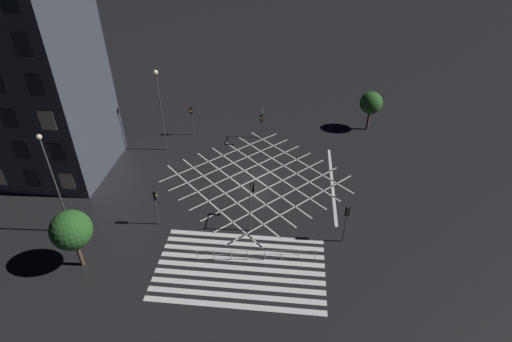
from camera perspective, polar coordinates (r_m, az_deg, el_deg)
name	(u,v)px	position (r m, az deg, el deg)	size (l,w,h in m)	color
ground_plane	(256,179)	(42.05, 0.00, -1.12)	(200.00, 200.00, 0.00)	black
road_markings	(251,229)	(36.01, -0.72, -8.26)	(20.16, 26.33, 0.01)	silver
traffic_light_median_north	(262,119)	(47.16, 0.87, 7.43)	(0.36, 2.07, 4.22)	#424244
traffic_light_nw_cross	(191,115)	(49.36, -9.23, 7.88)	(0.36, 0.39, 3.89)	#424244
traffic_light_se_cross	(346,217)	(33.97, 12.79, -6.37)	(0.36, 0.39, 3.76)	#424244
traffic_light_median_south	(251,197)	(34.84, -0.69, -3.73)	(0.36, 2.23, 3.96)	#424244
traffic_light_sw_main	(155,201)	(35.83, -14.17, -4.12)	(0.39, 0.36, 3.79)	#424244
street_lamp_east	(159,95)	(45.07, -13.73, 10.56)	(0.55, 0.55, 9.70)	#424244
street_lamp_west	(52,173)	(35.83, -27.16, -0.31)	(0.44, 0.44, 9.79)	#424244
street_tree_near	(71,230)	(33.45, -24.90, -7.68)	(3.11, 3.11, 5.29)	brown
street_tree_far	(371,103)	(51.80, 16.12, 9.31)	(2.77, 2.77, 5.05)	brown
pedestrian_railing	(256,254)	(32.90, 0.00, -11.74)	(9.61, 1.01, 1.05)	#9EA0A5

